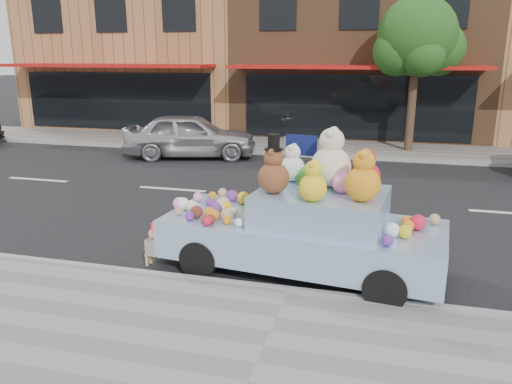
% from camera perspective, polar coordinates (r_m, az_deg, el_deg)
% --- Properties ---
extents(ground, '(120.00, 120.00, 0.00)m').
position_cam_1_polar(ground, '(11.93, 8.31, -0.96)').
color(ground, black).
rests_on(ground, ground).
extents(near_sidewalk, '(60.00, 3.00, 0.12)m').
position_cam_1_polar(near_sidewalk, '(6.01, 0.90, -17.65)').
color(near_sidewalk, gray).
rests_on(near_sidewalk, ground).
extents(far_sidewalk, '(60.00, 3.00, 0.12)m').
position_cam_1_polar(far_sidewalk, '(18.23, 10.66, 4.85)').
color(far_sidewalk, gray).
rests_on(far_sidewalk, ground).
extents(near_kerb, '(60.00, 0.12, 0.13)m').
position_cam_1_polar(near_kerb, '(7.28, 3.75, -11.33)').
color(near_kerb, gray).
rests_on(near_kerb, ground).
extents(far_kerb, '(60.00, 0.12, 0.13)m').
position_cam_1_polar(far_kerb, '(16.76, 10.27, 3.96)').
color(far_kerb, gray).
rests_on(far_kerb, ground).
extents(storefront_left, '(10.00, 9.80, 7.30)m').
position_cam_1_polar(storefront_left, '(25.90, -11.44, 15.87)').
color(storefront_left, '#A56E45').
rests_on(storefront_left, ground).
extents(storefront_mid, '(10.00, 9.80, 7.30)m').
position_cam_1_polar(storefront_mid, '(23.40, 12.15, 15.90)').
color(storefront_mid, brown).
rests_on(storefront_mid, ground).
extents(street_tree, '(3.00, 2.70, 5.22)m').
position_cam_1_polar(street_tree, '(17.97, 17.98, 15.89)').
color(street_tree, '#38281C').
rests_on(street_tree, ground).
extents(car_silver, '(4.62, 2.77, 1.47)m').
position_cam_1_polar(car_silver, '(16.80, -7.50, 6.43)').
color(car_silver, '#B0B0B5').
rests_on(car_silver, ground).
extents(art_car, '(4.64, 2.22, 2.27)m').
position_cam_1_polar(art_car, '(7.80, 5.50, -3.61)').
color(art_car, black).
rests_on(art_car, ground).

